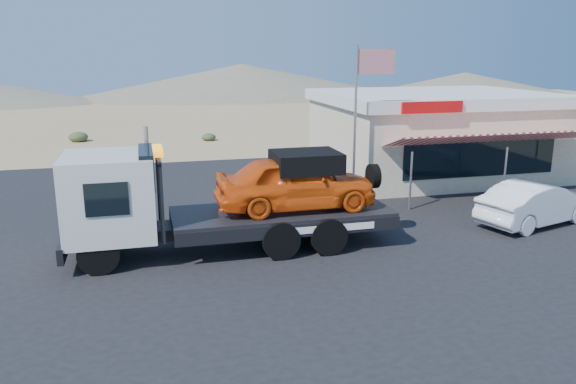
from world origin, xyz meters
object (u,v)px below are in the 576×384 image
(flagpole, at_px, (361,107))
(white_sedan, at_px, (537,203))
(jerky_store, at_px, (434,133))
(tow_truck, at_px, (224,195))

(flagpole, bearing_deg, white_sedan, -38.75)
(jerky_store, height_order, flagpole, flagpole)
(tow_truck, relative_size, white_sedan, 2.10)
(white_sedan, xyz_separation_m, jerky_store, (0.65, 8.42, 1.23))
(white_sedan, bearing_deg, flagpole, 35.40)
(flagpole, bearing_deg, tow_truck, -147.04)
(white_sedan, bearing_deg, jerky_store, -20.26)
(tow_truck, height_order, flagpole, flagpole)
(white_sedan, xyz_separation_m, flagpole, (-4.92, 3.95, 3.00))
(jerky_store, bearing_deg, tow_truck, -144.07)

